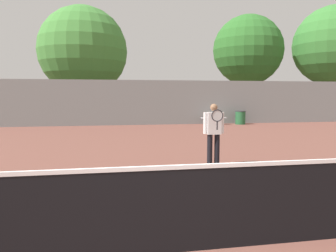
{
  "coord_description": "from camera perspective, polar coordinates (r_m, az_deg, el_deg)",
  "views": [
    {
      "loc": [
        -0.73,
        -3.69,
        1.88
      ],
      "look_at": [
        1.01,
        5.75,
        0.97
      ],
      "focal_mm": 35.0,
      "sensor_mm": 36.0,
      "label": 1
    }
  ],
  "objects": [
    {
      "name": "ground_plane",
      "position": [
        4.2,
        0.75,
        -21.16
      ],
      "size": [
        100.0,
        100.0,
        0.0
      ],
      "primitive_type": "plane",
      "color": "brown"
    },
    {
      "name": "tennis_net",
      "position": [
        3.99,
        0.76,
        -14.2
      ],
      "size": [
        10.46,
        0.09,
        1.06
      ],
      "color": "#195128",
      "rests_on": "ground_plane"
    },
    {
      "name": "tennis_player",
      "position": [
        8.73,
        7.96,
        -0.87
      ],
      "size": [
        0.56,
        0.4,
        1.65
      ],
      "rotation": [
        0.0,
        0.0,
        -0.0
      ],
      "color": "black",
      "rests_on": "ground_plane"
    },
    {
      "name": "bench_courtside_near",
      "position": [
        21.16,
        7.97,
        1.35
      ],
      "size": [
        1.64,
        0.4,
        0.45
      ],
      "color": "silver",
      "rests_on": "ground_plane"
    },
    {
      "name": "trash_bin",
      "position": [
        21.7,
        12.49,
        1.45
      ],
      "size": [
        0.67,
        0.67,
        0.87
      ],
      "color": "#235B33",
      "rests_on": "ground_plane"
    },
    {
      "name": "back_fence",
      "position": [
        20.69,
        -8.42,
        4.05
      ],
      "size": [
        34.75,
        0.06,
        2.83
      ],
      "color": "gray",
      "rests_on": "ground_plane"
    },
    {
      "name": "tree_green_tall",
      "position": [
        29.46,
        13.75,
        12.69
      ],
      "size": [
        5.92,
        5.92,
        8.67
      ],
      "color": "brown",
      "rests_on": "ground_plane"
    },
    {
      "name": "tree_green_broad",
      "position": [
        26.32,
        -14.59,
        12.53
      ],
      "size": [
        6.69,
        6.69,
        8.58
      ],
      "color": "brown",
      "rests_on": "ground_plane"
    },
    {
      "name": "tree_dark_dense",
      "position": [
        31.91,
        26.86,
        12.35
      ],
      "size": [
        6.7,
        6.7,
        9.42
      ],
      "color": "brown",
      "rests_on": "ground_plane"
    }
  ]
}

